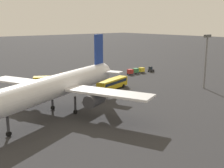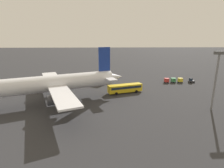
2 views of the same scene
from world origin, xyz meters
The scene contains 10 objects.
ground_plane centered at (0.00, 0.00, 0.00)m, with size 600.00×600.00×0.00m, color #2D2D30.
airplane centered at (18.31, 33.08, 6.12)m, with size 45.33×39.38×16.28m.
shuttle_bus_near centered at (7.43, 9.43, 1.96)m, with size 10.87×8.26×3.27m.
shuttle_bus_far centered at (-4.61, 23.44, 1.86)m, with size 12.73×6.34×3.08m.
baggage_tug centered at (-35.38, 10.33, 0.94)m, with size 2.57×1.95×2.10m.
worker_person centered at (-2.45, -2.70, 0.87)m, with size 0.38×0.38×1.74m.
cargo_cart_yellow centered at (-30.73, 9.74, 1.19)m, with size 2.16×1.88×2.06m.
cargo_cart_green centered at (-27.64, 9.59, 1.19)m, with size 2.16×1.88×2.06m.
cargo_cart_red centered at (-24.55, 9.84, 1.19)m, with size 2.16×1.88×2.06m.
light_pole centered at (-26.43, 39.84, 9.84)m, with size 2.80×0.70×15.81m.
Camera 2 is at (2.80, 83.09, 18.96)m, focal length 28.00 mm.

